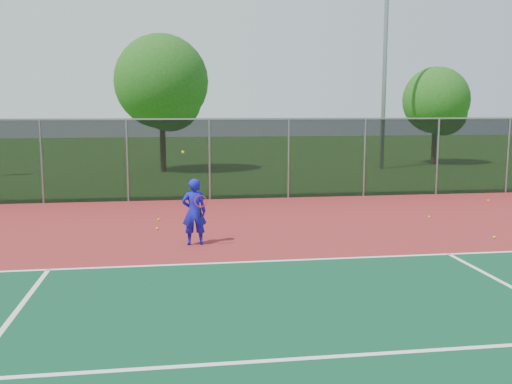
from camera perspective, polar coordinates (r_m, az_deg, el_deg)
The scene contains 12 objects.
ground at distance 10.71m, azimuth 16.39°, elevation -10.54°, with size 120.00×120.00×0.00m, color #2B5F1B.
court_apron at distance 12.46m, azimuth 12.53°, elevation -7.66°, with size 30.00×20.00×0.02m, color maroon.
fence_back at distance 21.70m, azimuth 3.26°, elevation 3.48°, with size 30.00×0.06×3.03m.
tennis_player at distance 14.28m, azimuth -6.20°, elevation -1.97°, with size 0.62×0.62×2.36m.
practice_ball_0 at distance 17.60m, azimuth -9.74°, elevation -2.74°, with size 0.07×0.07×0.07m, color #C5ED1B.
practice_ball_2 at distance 18.58m, azimuth 16.92°, elevation -2.39°, with size 0.07×0.07×0.07m, color #C5ED1B.
practice_ball_3 at distance 16.31m, azimuth -9.85°, elevation -3.62°, with size 0.07×0.07×0.07m, color #C5ED1B.
practice_ball_4 at distance 22.60m, azimuth 22.20°, elevation -0.79°, with size 0.07×0.07×0.07m, color #C5ED1B.
practice_ball_5 at distance 16.26m, azimuth 22.72°, elevation -4.19°, with size 0.07×0.07×0.07m, color #C5ED1B.
floodlight_n at distance 33.29m, azimuth 12.83°, elevation 14.64°, with size 0.90×0.40×12.76m.
tree_back_left at distance 31.06m, azimuth -9.25°, elevation 10.44°, with size 4.98×4.98×7.31m.
tree_back_mid at distance 36.67m, azimuth 17.74°, elevation 8.45°, with size 4.02×4.02×5.91m.
Camera 1 is at (-4.34, -9.18, 3.41)m, focal length 40.00 mm.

